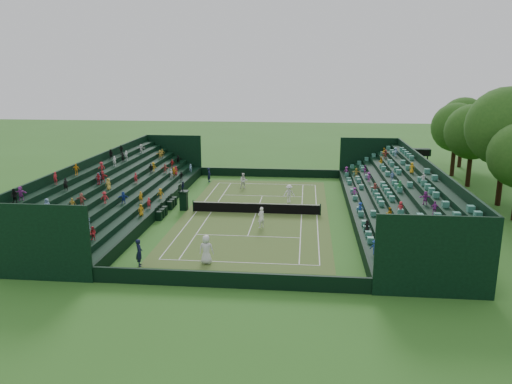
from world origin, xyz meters
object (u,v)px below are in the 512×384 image
Objects in this scene: umpire_chair at (184,198)px; player_far_east at (289,194)px; tennis_net at (256,208)px; player_near_west at (206,250)px; player_far_west at (244,181)px; player_near_east at (261,217)px.

umpire_chair is 1.52× the size of player_far_east.
tennis_net is 6.82m from umpire_chair.
player_far_east is at bearing -108.27° from player_near_west.
player_far_west is at bearing 64.09° from umpire_chair.
player_near_west is 8.66m from player_near_east.
umpire_chair is 10.16m from player_far_west.
player_near_east is (0.84, -4.11, 0.36)m from tennis_net.
player_far_west is (4.44, 9.13, -0.30)m from umpire_chair.
tennis_net is 6.62× the size of player_near_east.
player_far_east reaches higher than player_far_west.
player_near_west reaches higher than tennis_net.
umpire_chair is at bearing 176.12° from tennis_net.
umpire_chair reaches higher than player_near_east.
umpire_chair is at bearing -71.34° from player_near_west.
player_near_west is 21.85m from player_far_west.
player_far_east is (4.91, 16.40, -0.11)m from player_near_west.
tennis_net is 12.44m from player_near_west.
player_near_east is 1.03× the size of player_far_west.
player_near_east is 0.99× the size of player_far_east.
tennis_net is at bearing -122.46° from player_near_east.
player_far_east is at bearing 55.77° from tennis_net.
player_far_east reaches higher than tennis_net.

